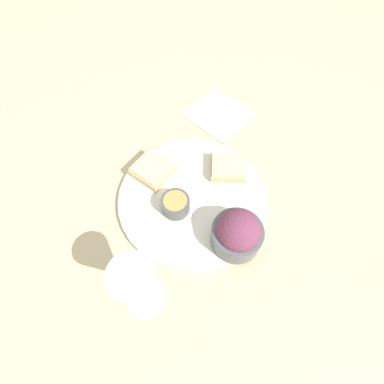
% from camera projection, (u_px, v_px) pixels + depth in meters
% --- Properties ---
extents(ground_plane, '(4.00, 4.00, 0.00)m').
position_uv_depth(ground_plane, '(192.00, 200.00, 0.64)').
color(ground_plane, '#C6B289').
extents(dinner_plate, '(0.31, 0.31, 0.01)m').
position_uv_depth(dinner_plate, '(192.00, 198.00, 0.63)').
color(dinner_plate, silver).
rests_on(dinner_plate, ground_plane).
extents(salad_bowl, '(0.10, 0.10, 0.09)m').
position_uv_depth(salad_bowl, '(237.00, 233.00, 0.55)').
color(salad_bowl, '#4C5156').
rests_on(salad_bowl, dinner_plate).
extents(sauce_ramekin, '(0.06, 0.06, 0.03)m').
position_uv_depth(sauce_ramekin, '(175.00, 204.00, 0.60)').
color(sauce_ramekin, '#4C4C4C').
rests_on(sauce_ramekin, dinner_plate).
extents(cheese_toast_near, '(0.11, 0.11, 0.03)m').
position_uv_depth(cheese_toast_near, '(153.00, 169.00, 0.65)').
color(cheese_toast_near, '#D1B27F').
rests_on(cheese_toast_near, dinner_plate).
extents(cheese_toast_far, '(0.09, 0.09, 0.03)m').
position_uv_depth(cheese_toast_far, '(228.00, 167.00, 0.65)').
color(cheese_toast_far, '#D1B27F').
rests_on(cheese_toast_far, dinner_plate).
extents(wine_glass, '(0.07, 0.07, 0.16)m').
position_uv_depth(wine_glass, '(136.00, 284.00, 0.45)').
color(wine_glass, silver).
rests_on(wine_glass, ground_plane).
extents(napkin, '(0.19, 0.19, 0.01)m').
position_uv_depth(napkin, '(219.00, 114.00, 0.76)').
color(napkin, beige).
rests_on(napkin, ground_plane).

